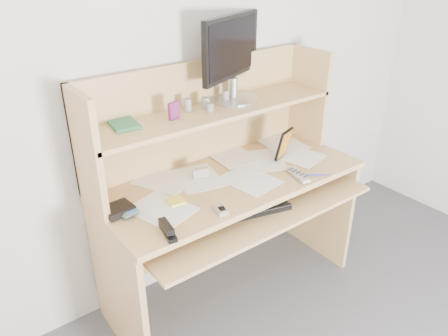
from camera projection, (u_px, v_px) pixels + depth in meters
back_wall at (195, 69)px, 2.26m from camera, size 3.60×0.04×2.50m
desk at (223, 181)px, 2.34m from camera, size 1.40×0.70×1.30m
paper_clutter at (233, 177)px, 2.26m from camera, size 1.32×0.54×0.01m
keyboard at (249, 208)px, 2.15m from camera, size 0.43×0.24×0.03m
tv_remote at (298, 175)px, 2.25m from camera, size 0.09×0.18×0.02m
flip_phone at (221, 209)px, 1.95m from camera, size 0.06×0.09×0.02m
stapler at (168, 229)px, 1.80m from camera, size 0.07×0.15×0.04m
wallet at (118, 209)px, 1.94m from camera, size 0.13×0.11×0.03m
sticky_note_pad at (176, 201)px, 2.04m from camera, size 0.08×0.08×0.01m
digital_camera at (200, 173)px, 2.24m from camera, size 0.09×0.06×0.05m
game_case at (284, 144)px, 2.41m from camera, size 0.12×0.05×0.17m
blue_pen at (318, 175)px, 2.26m from camera, size 0.11×0.08×0.01m
card_box at (174, 111)px, 2.06m from camera, size 0.06×0.03×0.08m
shelf_book at (124, 124)px, 2.00m from camera, size 0.14×0.18×0.02m
chip_stack_a at (206, 103)px, 2.20m from camera, size 0.05×0.05×0.06m
chip_stack_b at (188, 105)px, 2.16m from camera, size 0.05×0.05×0.07m
chip_stack_c at (210, 108)px, 2.16m from camera, size 0.04×0.04×0.04m
chip_stack_d at (226, 97)px, 2.29m from camera, size 0.05×0.05×0.07m
monitor at (232, 56)px, 2.24m from camera, size 0.48×0.27×0.44m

